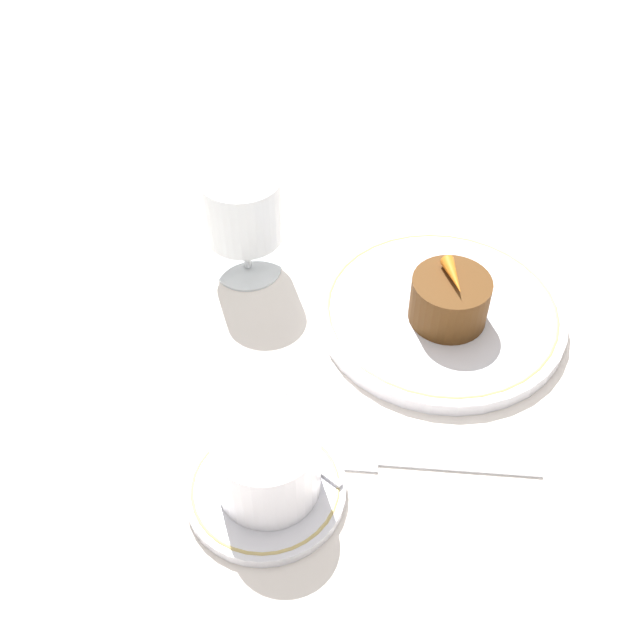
# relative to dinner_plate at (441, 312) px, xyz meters

# --- Properties ---
(ground_plane) EXTENTS (3.00, 3.00, 0.00)m
(ground_plane) POSITION_rel_dinner_plate_xyz_m (-0.00, 0.05, -0.01)
(ground_plane) COLOR white
(dinner_plate) EXTENTS (0.24, 0.24, 0.01)m
(dinner_plate) POSITION_rel_dinner_plate_xyz_m (0.00, 0.00, 0.00)
(dinner_plate) COLOR white
(dinner_plate) RESTS_ON ground_plane
(saucer) EXTENTS (0.13, 0.13, 0.01)m
(saucer) POSITION_rel_dinner_plate_xyz_m (-0.23, 0.12, -0.00)
(saucer) COLOR white
(saucer) RESTS_ON ground_plane
(coffee_cup) EXTENTS (0.11, 0.08, 0.06)m
(coffee_cup) POSITION_rel_dinner_plate_xyz_m (-0.22, 0.12, 0.04)
(coffee_cup) COLOR white
(coffee_cup) RESTS_ON saucer
(spoon) EXTENTS (0.06, 0.10, 0.00)m
(spoon) POSITION_rel_dinner_plate_xyz_m (-0.18, 0.12, 0.00)
(spoon) COLOR silver
(spoon) RESTS_ON saucer
(wine_glass) EXTENTS (0.08, 0.08, 0.12)m
(wine_glass) POSITION_rel_dinner_plate_xyz_m (0.03, 0.21, 0.07)
(wine_glass) COLOR silver
(wine_glass) RESTS_ON ground_plane
(fork) EXTENTS (0.03, 0.19, 0.01)m
(fork) POSITION_rel_dinner_plate_xyz_m (-0.18, 0.02, -0.01)
(fork) COLOR silver
(fork) RESTS_ON ground_plane
(dessert_cake) EXTENTS (0.08, 0.08, 0.05)m
(dessert_cake) POSITION_rel_dinner_plate_xyz_m (-0.01, -0.01, 0.03)
(dessert_cake) COLOR #563314
(dessert_cake) RESTS_ON dinner_plate
(carrot_garnish) EXTENTS (0.05, 0.03, 0.01)m
(carrot_garnish) POSITION_rel_dinner_plate_xyz_m (-0.01, -0.01, 0.06)
(carrot_garnish) COLOR orange
(carrot_garnish) RESTS_ON dessert_cake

